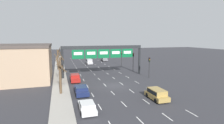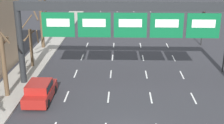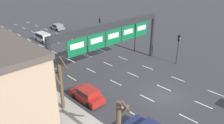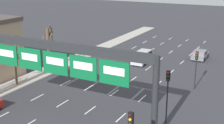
{
  "view_description": "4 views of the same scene",
  "coord_description": "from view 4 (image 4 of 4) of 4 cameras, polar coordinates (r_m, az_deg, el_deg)",
  "views": [
    {
      "loc": [
        -9.72,
        -29.93,
        8.81
      ],
      "look_at": [
        1.52,
        6.76,
        3.47
      ],
      "focal_mm": 28.0,
      "sensor_mm": 36.0,
      "label": 1
    },
    {
      "loc": [
        -0.65,
        -16.12,
        10.43
      ],
      "look_at": [
        -1.43,
        7.69,
        2.32
      ],
      "focal_mm": 50.0,
      "sensor_mm": 36.0,
      "label": 2
    },
    {
      "loc": [
        -19.01,
        -11.3,
        13.48
      ],
      "look_at": [
        -0.03,
        8.36,
        1.66
      ],
      "focal_mm": 35.0,
      "sensor_mm": 36.0,
      "label": 3
    },
    {
      "loc": [
        16.39,
        -12.21,
        12.99
      ],
      "look_at": [
        3.09,
        12.73,
        4.58
      ],
      "focal_mm": 50.0,
      "sensor_mm": 36.0,
      "label": 4
    }
  ],
  "objects": [
    {
      "name": "suv_silver",
      "position": [
        45.06,
        5.63,
        1.01
      ],
      "size": [
        1.82,
        4.6,
        1.75
      ],
      "color": "#B7B7BC",
      "rests_on": "ground_plane"
    },
    {
      "name": "sign_gantry",
      "position": [
        27.37,
        -10.01,
        0.61
      ],
      "size": [
        18.62,
        0.7,
        7.04
      ],
      "color": "#232628",
      "rests_on": "ground_plane"
    },
    {
      "name": "tree_bare_closest",
      "position": [
        37.48,
        -17.2,
        -0.61
      ],
      "size": [
        2.06,
        1.76,
        4.91
      ],
      "color": "brown",
      "rests_on": "sidewalk_left"
    },
    {
      "name": "traffic_light_far_end",
      "position": [
        35.67,
        15.16,
        -0.09
      ],
      "size": [
        0.3,
        0.35,
        4.36
      ],
      "color": "black",
      "rests_on": "ground_plane"
    },
    {
      "name": "lane_dashes",
      "position": [
        33.14,
        -4.12,
        -6.55
      ],
      "size": [
        10.02,
        67.0,
        0.01
      ],
      "color": "white",
      "rests_on": "ground_plane"
    },
    {
      "name": "traffic_light_mid_block",
      "position": [
        26.97,
        10.14,
        -4.41
      ],
      "size": [
        0.3,
        0.35,
        4.86
      ],
      "color": "black",
      "rests_on": "ground_plane"
    },
    {
      "name": "tree_bare_second",
      "position": [
        42.27,
        -11.51,
        2.88
      ],
      "size": [
        1.81,
        1.79,
        6.06
      ],
      "color": "brown",
      "rests_on": "sidewalk_left"
    },
    {
      "name": "car_grey",
      "position": [
        48.72,
        15.79,
        1.34
      ],
      "size": [
        1.92,
        3.92,
        1.36
      ],
      "color": "slate",
      "rests_on": "ground_plane"
    }
  ]
}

